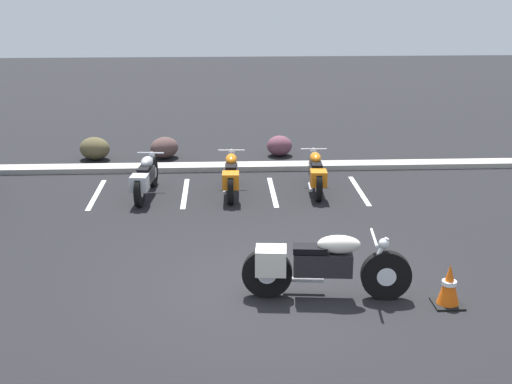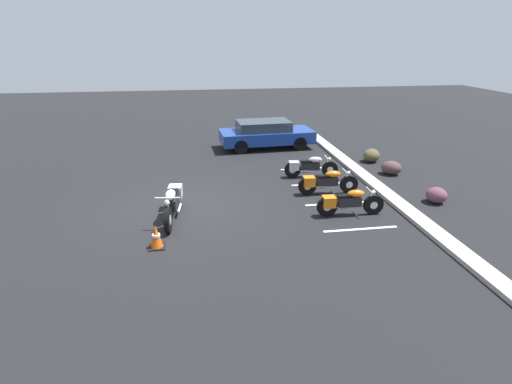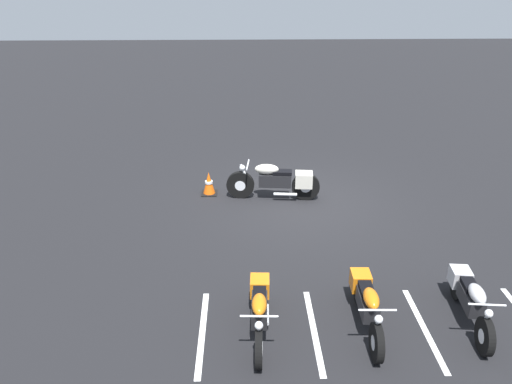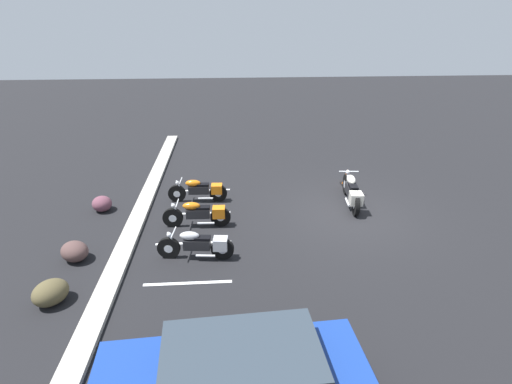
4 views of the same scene
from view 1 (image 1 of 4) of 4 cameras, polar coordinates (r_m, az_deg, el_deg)
name	(u,v)px [view 1 (image 1 of 4)]	position (r m, az deg, el deg)	size (l,w,h in m)	color
ground	(272,292)	(10.32, 1.26, -7.97)	(60.00, 60.00, 0.00)	black
motorcycle_cream_featured	(318,265)	(9.99, 4.97, -5.81)	(2.37, 0.68, 0.93)	black
parked_bike_0	(145,177)	(14.59, -8.86, 1.17)	(0.58, 2.00, 0.79)	black
parked_bike_1	(231,175)	(14.58, -2.00, 1.38)	(0.57, 2.03, 0.80)	black
parked_bike_2	(316,173)	(14.80, 4.82, 1.54)	(0.56, 1.99, 0.78)	black
concrete_curb	(251,167)	(16.60, -0.40, 2.05)	(18.00, 0.50, 0.12)	#A8A399
landscape_rock_0	(95,148)	(17.87, -12.78, 3.42)	(0.79, 0.67, 0.55)	brown
landscape_rock_1	(164,148)	(17.71, -7.34, 3.54)	(0.75, 0.63, 0.52)	#4F3836
landscape_rock_2	(279,146)	(17.82, 1.89, 3.72)	(0.64, 0.61, 0.50)	brown
traffic_cone	(449,286)	(10.16, 15.18, -7.28)	(0.40, 0.40, 0.60)	black
stall_line_0	(96,194)	(15.07, -12.65, -0.18)	(0.10, 2.10, 0.00)	white
stall_line_1	(185,193)	(14.86, -5.70, -0.08)	(0.10, 2.10, 0.00)	white
stall_line_2	(273,192)	(14.88, 1.35, 0.02)	(0.10, 2.10, 0.00)	white
stall_line_3	(359,190)	(15.13, 8.27, 0.13)	(0.10, 2.10, 0.00)	white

